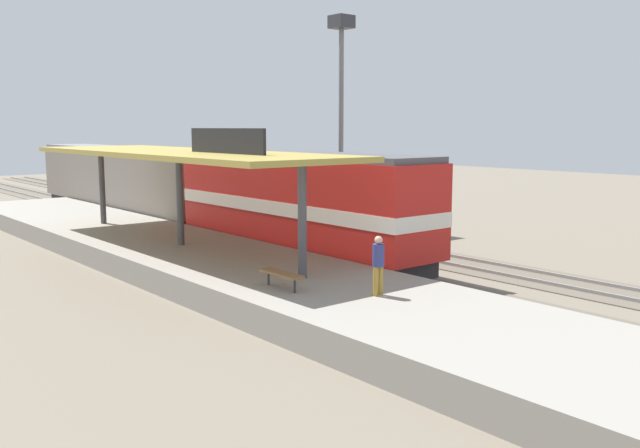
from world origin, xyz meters
The scene contains 10 objects.
ground_plane centered at (2.00, 0.00, 0.00)m, with size 120.00×120.00×0.00m, color #706656.
track_near centered at (0.00, 0.00, 0.03)m, with size 3.20×110.00×0.16m.
track_far centered at (4.60, 0.00, 0.03)m, with size 3.20×110.00×0.16m.
platform centered at (-4.60, 0.00, 0.45)m, with size 6.00×44.00×0.90m, color gray.
station_canopy centered at (-4.60, -0.09, 4.53)m, with size 5.20×18.00×4.70m.
platform_bench centered at (-6.00, -8.77, 1.34)m, with size 0.44×1.70×0.50m.
locomotive centered at (0.00, -1.78, 2.41)m, with size 2.93×14.43×4.44m.
passenger_carriage_single centered at (0.00, 16.22, 2.31)m, with size 2.90×20.00×4.24m.
light_mast centered at (7.80, 4.27, 8.40)m, with size 1.10×1.10×11.70m.
person_waiting centered at (-4.35, -11.16, 1.85)m, with size 0.34×0.34×1.71m.
Camera 1 is at (-17.63, -24.64, 5.64)m, focal length 38.21 mm.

